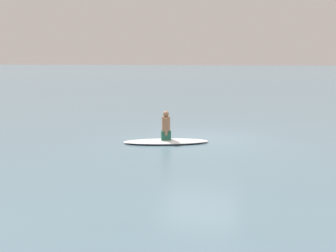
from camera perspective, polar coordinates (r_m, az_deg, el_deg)
ground_plane at (r=12.20m, az=4.93°, el=-1.99°), size 400.00×400.00×0.00m
surfboard at (r=11.52m, az=-0.31°, el=-2.37°), size 1.62×2.73×0.11m
person_paddler at (r=11.43m, az=-0.31°, el=-0.11°), size 0.39×0.36×0.89m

